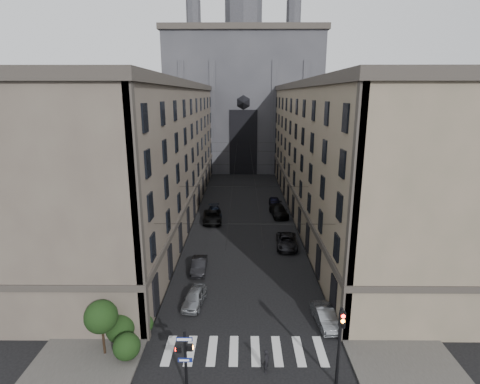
{
  "coord_description": "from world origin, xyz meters",
  "views": [
    {
      "loc": [
        -0.17,
        -17.24,
        17.17
      ],
      "look_at": [
        -0.37,
        12.04,
        9.51
      ],
      "focal_mm": 28.0,
      "sensor_mm": 36.0,
      "label": 1
    }
  ],
  "objects_px": {
    "car_left_midfar": "(212,217)",
    "car_left_near": "(194,297)",
    "gothic_tower": "(243,92)",
    "car_right_near": "(325,317)",
    "car_left_midnear": "(199,266)",
    "pedestrian_signal_left": "(185,356)",
    "traffic_light_right": "(340,338)",
    "car_right_midfar": "(279,211)",
    "car_left_far": "(215,212)",
    "car_right_far": "(275,202)",
    "car_right_midnear": "(287,241)",
    "pedestrian": "(266,361)"
  },
  "relations": [
    {
      "from": "gothic_tower",
      "to": "pedestrian_signal_left",
      "type": "height_order",
      "value": "gothic_tower"
    },
    {
      "from": "traffic_light_right",
      "to": "car_left_midfar",
      "type": "xyz_separation_m",
      "value": [
        -9.94,
        29.97,
        -2.53
      ]
    },
    {
      "from": "gothic_tower",
      "to": "car_left_midnear",
      "type": "distance_m",
      "value": 60.73
    },
    {
      "from": "car_left_midnear",
      "to": "pedestrian",
      "type": "distance_m",
      "value": 15.06
    },
    {
      "from": "gothic_tower",
      "to": "car_right_midnear",
      "type": "relative_size",
      "value": 11.4
    },
    {
      "from": "traffic_light_right",
      "to": "car_right_midnear",
      "type": "relative_size",
      "value": 1.02
    },
    {
      "from": "pedestrian_signal_left",
      "to": "car_left_midfar",
      "type": "height_order",
      "value": "pedestrian_signal_left"
    },
    {
      "from": "car_right_midfar",
      "to": "car_right_far",
      "type": "xyz_separation_m",
      "value": [
        -0.23,
        4.57,
        -0.05
      ]
    },
    {
      "from": "car_left_far",
      "to": "car_right_midnear",
      "type": "relative_size",
      "value": 0.87
    },
    {
      "from": "car_left_far",
      "to": "car_left_midfar",
      "type": "bearing_deg",
      "value": -100.58
    },
    {
      "from": "pedestrian_signal_left",
      "to": "traffic_light_right",
      "type": "relative_size",
      "value": 0.77
    },
    {
      "from": "car_left_midfar",
      "to": "car_left_midnear",
      "type": "bearing_deg",
      "value": -94.7
    },
    {
      "from": "car_right_midnear",
      "to": "pedestrian",
      "type": "height_order",
      "value": "pedestrian"
    },
    {
      "from": "car_left_far",
      "to": "car_right_far",
      "type": "distance_m",
      "value": 10.22
    },
    {
      "from": "car_left_midnear",
      "to": "car_right_near",
      "type": "bearing_deg",
      "value": -40.47
    },
    {
      "from": "pedestrian_signal_left",
      "to": "car_right_midnear",
      "type": "distance_m",
      "value": 23.31
    },
    {
      "from": "car_left_midnear",
      "to": "car_right_midnear",
      "type": "relative_size",
      "value": 0.79
    },
    {
      "from": "car_left_midfar",
      "to": "car_left_far",
      "type": "xyz_separation_m",
      "value": [
        0.14,
        2.64,
        -0.11
      ]
    },
    {
      "from": "gothic_tower",
      "to": "car_right_midfar",
      "type": "bearing_deg",
      "value": -82.77
    },
    {
      "from": "car_right_near",
      "to": "car_right_far",
      "type": "xyz_separation_m",
      "value": [
        -1.32,
        31.08,
        0.09
      ]
    },
    {
      "from": "gothic_tower",
      "to": "car_right_midfar",
      "type": "xyz_separation_m",
      "value": [
        5.11,
        -40.31,
        -17.02
      ]
    },
    {
      "from": "pedestrian_signal_left",
      "to": "traffic_light_right",
      "type": "xyz_separation_m",
      "value": [
        9.11,
        0.42,
        0.97
      ]
    },
    {
      "from": "traffic_light_right",
      "to": "car_left_far",
      "type": "bearing_deg",
      "value": 106.73
    },
    {
      "from": "car_left_midfar",
      "to": "car_right_far",
      "type": "xyz_separation_m",
      "value": [
        9.22,
        7.33,
        -0.02
      ]
    },
    {
      "from": "car_right_midnear",
      "to": "car_right_far",
      "type": "distance_m",
      "value": 16.08
    },
    {
      "from": "car_left_midfar",
      "to": "car_right_far",
      "type": "height_order",
      "value": "car_left_midfar"
    },
    {
      "from": "car_right_far",
      "to": "gothic_tower",
      "type": "bearing_deg",
      "value": 99.44
    },
    {
      "from": "car_left_near",
      "to": "traffic_light_right",
      "type": "bearing_deg",
      "value": -34.66
    },
    {
      "from": "gothic_tower",
      "to": "car_right_near",
      "type": "height_order",
      "value": "gothic_tower"
    },
    {
      "from": "traffic_light_right",
      "to": "car_left_midnear",
      "type": "xyz_separation_m",
      "value": [
        -10.08,
        14.95,
        -2.62
      ]
    },
    {
      "from": "pedestrian_signal_left",
      "to": "car_right_far",
      "type": "relative_size",
      "value": 0.93
    },
    {
      "from": "car_left_midfar",
      "to": "car_right_midnear",
      "type": "height_order",
      "value": "car_left_midfar"
    },
    {
      "from": "car_right_near",
      "to": "car_right_midfar",
      "type": "xyz_separation_m",
      "value": [
        -1.09,
        26.51,
        0.14
      ]
    },
    {
      "from": "car_right_midfar",
      "to": "car_left_near",
      "type": "bearing_deg",
      "value": -117.47
    },
    {
      "from": "car_right_near",
      "to": "car_right_midnear",
      "type": "xyz_separation_m",
      "value": [
        -1.22,
        15.0,
        0.06
      ]
    },
    {
      "from": "car_right_near",
      "to": "car_right_midfar",
      "type": "relative_size",
      "value": 0.73
    },
    {
      "from": "car_left_far",
      "to": "car_right_midnear",
      "type": "height_order",
      "value": "car_right_midnear"
    },
    {
      "from": "car_left_midnear",
      "to": "gothic_tower",
      "type": "bearing_deg",
      "value": 84.38
    },
    {
      "from": "traffic_light_right",
      "to": "car_left_midnear",
      "type": "bearing_deg",
      "value": 124.0
    },
    {
      "from": "traffic_light_right",
      "to": "car_left_midfar",
      "type": "bearing_deg",
      "value": 108.36
    },
    {
      "from": "pedestrian_signal_left",
      "to": "car_right_far",
      "type": "distance_m",
      "value": 38.68
    },
    {
      "from": "car_left_near",
      "to": "car_right_far",
      "type": "bearing_deg",
      "value": 79.91
    },
    {
      "from": "car_right_midnear",
      "to": "pedestrian",
      "type": "bearing_deg",
      "value": -96.15
    },
    {
      "from": "traffic_light_right",
      "to": "car_right_near",
      "type": "distance_m",
      "value": 6.78
    },
    {
      "from": "car_left_midnear",
      "to": "pedestrian",
      "type": "bearing_deg",
      "value": -68.31
    },
    {
      "from": "car_left_far",
      "to": "car_right_midnear",
      "type": "distance_m",
      "value": 14.62
    },
    {
      "from": "car_left_far",
      "to": "car_right_far",
      "type": "relative_size",
      "value": 1.03
    },
    {
      "from": "car_left_midfar",
      "to": "car_right_midnear",
      "type": "bearing_deg",
      "value": -47.32
    },
    {
      "from": "car_left_midfar",
      "to": "car_left_near",
      "type": "bearing_deg",
      "value": -93.77
    },
    {
      "from": "car_left_midfar",
      "to": "car_right_midfar",
      "type": "relative_size",
      "value": 1.01
    }
  ]
}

